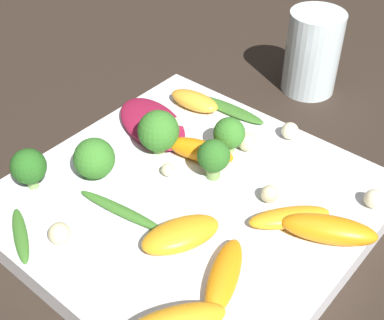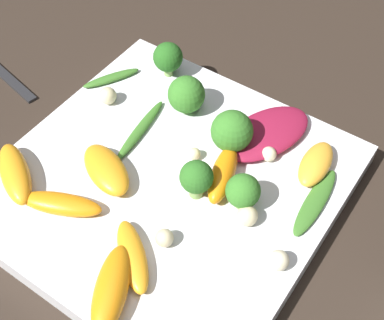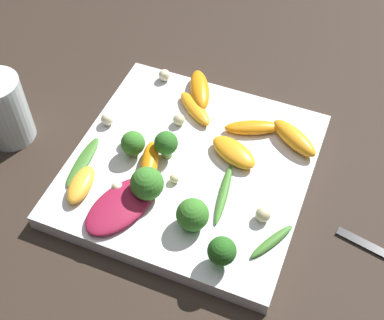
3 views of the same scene
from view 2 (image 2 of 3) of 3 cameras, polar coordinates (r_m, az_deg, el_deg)
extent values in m
plane|color=#2D231C|center=(0.53, -2.58, -3.39)|extent=(2.40, 2.40, 0.00)
cube|color=white|center=(0.52, -2.63, -2.64)|extent=(0.30, 0.30, 0.02)
ellipsoid|color=maroon|center=(0.54, 7.89, 2.84)|extent=(0.09, 0.12, 0.01)
ellipsoid|color=orange|center=(0.44, -8.59, -13.44)|extent=(0.06, 0.08, 0.02)
ellipsoid|color=orange|center=(0.51, -9.13, -1.02)|extent=(0.08, 0.06, 0.02)
ellipsoid|color=#FCAD33|center=(0.52, 13.06, -0.40)|extent=(0.03, 0.06, 0.02)
ellipsoid|color=orange|center=(0.53, -18.36, -1.37)|extent=(0.08, 0.06, 0.02)
ellipsoid|color=orange|center=(0.50, 3.31, -1.50)|extent=(0.04, 0.07, 0.02)
ellipsoid|color=orange|center=(0.50, -13.79, -4.57)|extent=(0.08, 0.05, 0.02)
ellipsoid|color=orange|center=(0.46, -6.36, -10.14)|extent=(0.07, 0.06, 0.01)
cylinder|color=#84AD5B|center=(0.49, 5.33, -4.35)|extent=(0.01, 0.01, 0.01)
sphere|color=#387A28|center=(0.48, 5.46, -3.30)|extent=(0.03, 0.03, 0.03)
cylinder|color=#7A9E51|center=(0.49, 0.63, -2.84)|extent=(0.01, 0.01, 0.02)
sphere|color=#2D6B23|center=(0.48, 0.64, -1.62)|extent=(0.03, 0.03, 0.03)
cylinder|color=#7A9E51|center=(0.57, -0.59, 5.84)|extent=(0.01, 0.01, 0.01)
sphere|color=#387A28|center=(0.56, -0.60, 7.01)|extent=(0.04, 0.04, 0.04)
cylinder|color=#7A9E51|center=(0.53, 4.17, 1.80)|extent=(0.01, 0.01, 0.01)
sphere|color=#387A28|center=(0.52, 4.28, 3.10)|extent=(0.04, 0.04, 0.04)
cylinder|color=#84AD5B|center=(0.61, -2.53, 9.69)|extent=(0.01, 0.01, 0.02)
sphere|color=#26601E|center=(0.60, -2.58, 10.91)|extent=(0.03, 0.03, 0.03)
ellipsoid|color=#3D7528|center=(0.61, -8.62, 8.64)|extent=(0.04, 0.06, 0.01)
ellipsoid|color=#3D7528|center=(0.50, 13.00, -4.37)|extent=(0.02, 0.09, 0.01)
ellipsoid|color=#3D7528|center=(0.55, -5.55, 3.23)|extent=(0.02, 0.09, 0.01)
sphere|color=beige|center=(0.58, -8.97, 6.79)|extent=(0.02, 0.02, 0.02)
sphere|color=beige|center=(0.47, 5.62, -6.36)|extent=(0.02, 0.02, 0.02)
sphere|color=beige|center=(0.46, -2.96, -8.31)|extent=(0.02, 0.02, 0.02)
sphere|color=beige|center=(0.52, 0.23, 0.66)|extent=(0.01, 0.01, 0.01)
sphere|color=beige|center=(0.46, 9.24, -10.51)|extent=(0.02, 0.02, 0.02)
sphere|color=beige|center=(0.52, 8.19, 0.63)|extent=(0.02, 0.02, 0.02)
camera|label=1|loc=(0.47, -59.35, 21.38)|focal=50.00mm
camera|label=3|loc=(0.75, 11.02, 61.03)|focal=50.00mm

